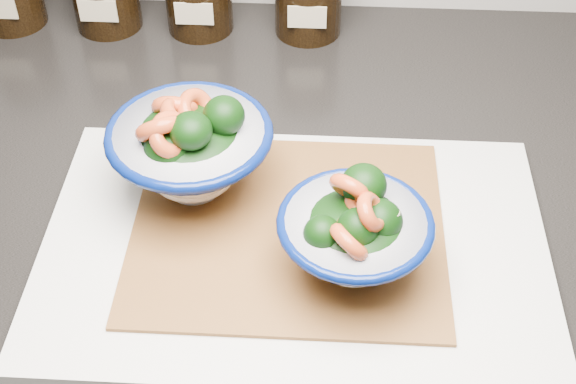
{
  "coord_description": "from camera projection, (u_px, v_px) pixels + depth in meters",
  "views": [
    {
      "loc": [
        0.16,
        0.85,
        1.44
      ],
      "look_at": [
        0.13,
        1.34,
        0.96
      ],
      "focal_mm": 50.0,
      "sensor_mm": 36.0,
      "label": 1
    }
  ],
  "objects": [
    {
      "name": "countertop",
      "position": [
        167.0,
        170.0,
        0.83
      ],
      "size": [
        3.5,
        0.6,
        0.04
      ],
      "primitive_type": "cube",
      "color": "black",
      "rests_on": "cabinet"
    },
    {
      "name": "cutting_board",
      "position": [
        295.0,
        248.0,
        0.72
      ],
      "size": [
        0.45,
        0.3,
        0.01
      ],
      "primitive_type": "cube",
      "color": "silver",
      "rests_on": "countertop"
    },
    {
      "name": "bamboo_mat",
      "position": [
        288.0,
        229.0,
        0.72
      ],
      "size": [
        0.28,
        0.24,
        0.0
      ],
      "primitive_type": "cube",
      "color": "#99612E",
      "rests_on": "cutting_board"
    },
    {
      "name": "bowl_left",
      "position": [
        190.0,
        149.0,
        0.73
      ],
      "size": [
        0.15,
        0.15,
        0.11
      ],
      "rotation": [
        0.0,
        0.0,
        -0.05
      ],
      "color": "white",
      "rests_on": "bamboo_mat"
    },
    {
      "name": "bowl_right",
      "position": [
        355.0,
        234.0,
        0.66
      ],
      "size": [
        0.13,
        0.13,
        0.11
      ],
      "rotation": [
        0.0,
        0.0,
        -0.41
      ],
      "color": "white",
      "rests_on": "bamboo_mat"
    }
  ]
}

